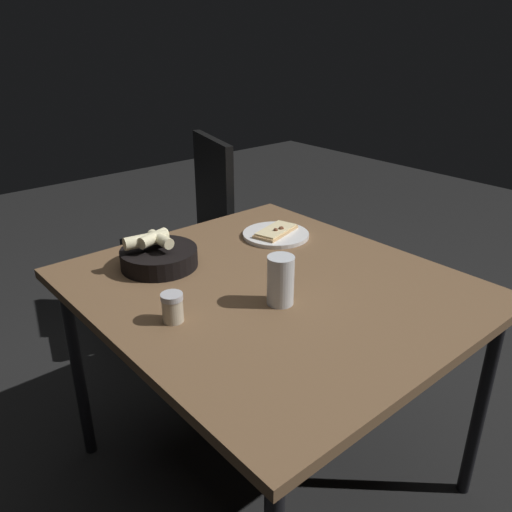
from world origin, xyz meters
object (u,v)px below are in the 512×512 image
(pepper_shaker, at_px, (173,309))
(dining_table, at_px, (271,301))
(bread_basket, at_px, (158,255))
(beer_glass, at_px, (280,282))
(chair_near, at_px, (193,229))
(pizza_plate, at_px, (276,234))

(pepper_shaker, bearing_deg, dining_table, -91.32)
(bread_basket, bearing_deg, beer_glass, -163.13)
(beer_glass, relative_size, chair_near, 0.14)
(pepper_shaker, relative_size, chair_near, 0.08)
(pizza_plate, relative_size, pepper_shaker, 3.05)
(bread_basket, bearing_deg, pizza_plate, -97.31)
(dining_table, relative_size, chair_near, 1.14)
(chair_near, bearing_deg, pizza_plate, 172.32)
(pizza_plate, height_order, chair_near, chair_near)
(bread_basket, xyz_separation_m, beer_glass, (-0.42, -0.13, 0.03))
(chair_near, bearing_deg, beer_glass, 158.41)
(pizza_plate, distance_m, chair_near, 0.71)
(pizza_plate, relative_size, bread_basket, 0.99)
(dining_table, bearing_deg, pepper_shaker, 88.68)
(pizza_plate, height_order, pepper_shaker, pepper_shaker)
(dining_table, xyz_separation_m, pepper_shaker, (0.01, 0.33, 0.09))
(dining_table, distance_m, beer_glass, 0.17)
(pepper_shaker, bearing_deg, chair_near, -36.33)
(pizza_plate, xyz_separation_m, pepper_shaker, (-0.25, 0.59, 0.02))
(beer_glass, bearing_deg, bread_basket, 16.87)
(pepper_shaker, bearing_deg, pizza_plate, -66.84)
(dining_table, bearing_deg, chair_near, -20.54)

